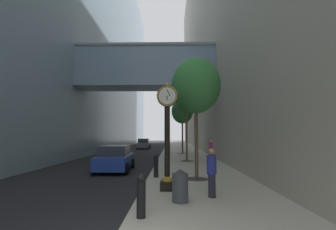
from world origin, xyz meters
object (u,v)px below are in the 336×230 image
(street_tree_mid_near, at_px, (186,98))
(pedestrian_walking, at_px, (211,149))
(trash_bin, at_px, (180,185))
(bollard_third, at_px, (156,165))
(bollard_nearest, at_px, (141,195))
(pedestrian_by_clock, at_px, (212,171))
(street_tree_mid_far, at_px, (182,111))
(street_tree_near, at_px, (196,86))
(car_grey_near, at_px, (144,144))
(car_blue_mid, at_px, (115,159))
(street_clock, at_px, (167,130))

(street_tree_mid_near, relative_size, pedestrian_walking, 3.65)
(trash_bin, bearing_deg, bollard_third, 103.61)
(bollard_nearest, height_order, trash_bin, bollard_nearest)
(bollard_nearest, relative_size, pedestrian_by_clock, 0.67)
(street_tree_mid_near, xyz_separation_m, pedestrian_walking, (2.02, 0.29, -4.28))
(street_tree_mid_far, bearing_deg, bollard_nearest, -95.48)
(bollard_third, relative_size, street_tree_mid_near, 0.18)
(street_tree_mid_near, xyz_separation_m, pedestrian_by_clock, (0.18, -11.19, -4.31))
(street_tree_near, xyz_separation_m, pedestrian_walking, (2.02, 8.12, -3.68))
(street_tree_near, bearing_deg, trash_bin, -103.38)
(bollard_nearest, distance_m, pedestrian_by_clock, 3.04)
(street_tree_mid_near, height_order, trash_bin, street_tree_mid_near)
(car_grey_near, bearing_deg, trash_bin, -81.14)
(street_tree_mid_far, relative_size, car_blue_mid, 1.50)
(pedestrian_by_clock, distance_m, car_grey_near, 30.65)
(bollard_nearest, relative_size, street_tree_near, 0.19)
(street_clock, xyz_separation_m, pedestrian_walking, (3.41, 10.43, -1.42))
(street_tree_mid_far, relative_size, pedestrian_walking, 3.58)
(pedestrian_by_clock, height_order, car_grey_near, pedestrian_by_clock)
(street_tree_mid_near, height_order, street_tree_mid_far, street_tree_mid_near)
(car_grey_near, distance_m, car_blue_mid, 23.35)
(trash_bin, xyz_separation_m, car_blue_mid, (-3.89, 7.35, 0.11))
(car_blue_mid, bearing_deg, street_tree_mid_near, 42.60)
(street_tree_mid_far, bearing_deg, trash_bin, -92.75)
(bollard_third, relative_size, street_tree_near, 0.19)
(bollard_third, height_order, car_blue_mid, car_blue_mid)
(street_tree_near, distance_m, car_blue_mid, 7.10)
(pedestrian_walking, relative_size, car_blue_mid, 0.42)
(street_tree_near, distance_m, pedestrian_by_clock, 5.01)
(bollard_third, bearing_deg, street_clock, -77.47)
(street_tree_mid_far, bearing_deg, street_clock, -94.44)
(street_clock, distance_m, bollard_third, 3.38)
(bollard_third, xyz_separation_m, car_blue_mid, (-2.81, 2.88, 0.05))
(trash_bin, distance_m, car_grey_near, 31.05)
(street_tree_near, height_order, pedestrian_walking, street_tree_near)
(street_tree_mid_far, xyz_separation_m, car_blue_mid, (-4.83, -12.27, -4.16))
(pedestrian_walking, xyz_separation_m, car_grey_near, (-7.74, 18.60, -0.28))
(car_grey_near, bearing_deg, pedestrian_walking, -67.40)
(bollard_nearest, xyz_separation_m, bollard_third, (0.00, 5.93, 0.00))
(street_tree_near, bearing_deg, pedestrian_by_clock, -86.85)
(street_tree_near, distance_m, car_grey_near, 27.61)
(street_clock, bearing_deg, car_blue_mid, 121.05)
(bollard_nearest, relative_size, trash_bin, 1.08)
(car_blue_mid, bearing_deg, bollard_third, -45.76)
(bollard_nearest, bearing_deg, street_tree_near, 69.56)
(pedestrian_by_clock, bearing_deg, car_grey_near, 101.12)
(street_tree_mid_near, bearing_deg, car_grey_near, 106.86)
(street_clock, height_order, street_tree_near, street_tree_near)
(bollard_nearest, height_order, pedestrian_by_clock, pedestrian_by_clock)
(bollard_third, bearing_deg, car_grey_near, 98.04)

